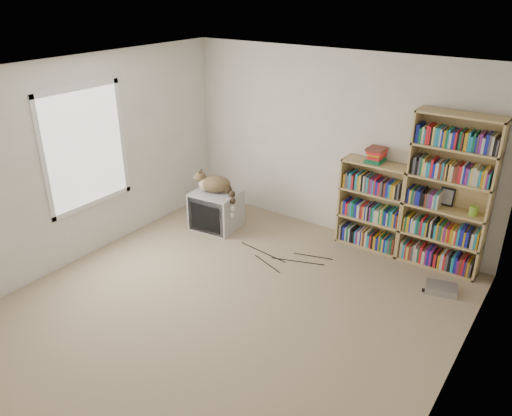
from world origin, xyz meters
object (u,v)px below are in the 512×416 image
Objects in this scene: cat at (218,187)px; dvd_player at (441,288)px; bookcase_short at (372,209)px; crt_tv at (217,210)px; bookcase_tall at (448,198)px.

cat reaches higher than dvd_player.
bookcase_short reaches higher than dvd_player.
crt_tv is 0.92× the size of cat.
cat is at bearing -21.42° from crt_tv.
bookcase_tall is at bearing 97.93° from dvd_player.
dvd_player is at bearing -21.88° from cat.
bookcase_short is at bearing -179.99° from bookcase_tall.
bookcase_tall reaches higher than dvd_player.
dvd_player is at bearing -26.81° from bookcase_short.
cat is 3.18m from dvd_player.
bookcase_short is 1.36m from dvd_player.
cat is (0.04, -0.01, 0.36)m from crt_tv.
bookcase_tall reaches higher than crt_tv.
cat is 3.01m from bookcase_tall.
crt_tv is 3.18m from dvd_player.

